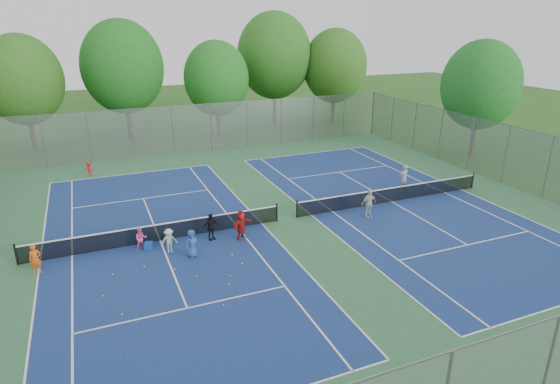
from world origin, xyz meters
The scene contains 37 objects.
ground centered at (0.00, 0.00, 0.00)m, with size 120.00×120.00×0.00m, color #26551A.
court_pad centered at (0.00, 0.00, 0.01)m, with size 32.00×32.00×0.01m, color #306740.
court_left centered at (-7.00, 0.00, 0.02)m, with size 10.97×23.77×0.01m, color navy.
court_right centered at (7.00, 0.00, 0.02)m, with size 10.97×23.77×0.01m, color navy.
net_left centered at (-7.00, 0.00, 0.46)m, with size 12.87×0.10×0.91m, color black.
net_right centered at (7.00, 0.00, 0.46)m, with size 12.87×0.10×0.91m, color black.
fence_north centered at (0.00, 16.00, 2.00)m, with size 32.00×0.10×4.00m, color gray.
fence_south centered at (0.00, -16.00, 2.00)m, with size 32.00×0.10×4.00m, color gray.
fence_east centered at (16.00, 0.00, 2.00)m, with size 32.00×0.10×4.00m, color gray.
tree_nw centered at (-14.00, 22.00, 5.89)m, with size 6.40×6.40×9.58m.
tree_nl centered at (-6.00, 23.00, 6.54)m, with size 7.20×7.20×10.69m.
tree_nc centered at (2.00, 21.00, 5.39)m, with size 6.00×6.00×8.85m.
tree_nr centered at (9.00, 24.00, 7.04)m, with size 7.60×7.60×11.42m.
tree_ne centered at (15.00, 22.00, 5.97)m, with size 6.60×6.60×9.77m.
tree_side_e centered at (19.00, 6.00, 5.74)m, with size 6.00×6.00×9.20m.
ball_crate centered at (-7.65, -0.62, 0.16)m, with size 0.37×0.37×0.32m, color #1744B1.
ball_hopper centered at (-6.63, -0.45, 0.26)m, with size 0.26×0.26×0.52m, color #24872C.
student_a centered at (-12.51, -1.12, 0.68)m, with size 0.50×0.33×1.36m, color orange.
student_b centered at (-7.96, -0.60, 0.57)m, with size 0.56×0.44×1.15m, color #F65F93.
student_c centered at (-6.75, -1.40, 0.61)m, with size 0.79×0.45×1.22m, color beige.
student_d centered at (-4.57, -0.87, 0.71)m, with size 0.84×0.35×1.43m, color black.
student_e centered at (-5.85, -2.29, 0.69)m, with size 0.67×0.44×1.37m, color #2A509A.
student_f centered at (-3.12, -1.35, 0.77)m, with size 1.42×0.45×1.53m, color #AF1A19.
child_far_baseline centered at (-9.89, 12.54, 0.51)m, with size 0.66×0.38×1.03m, color #AB181A.
instructor centered at (8.82, 1.32, 0.89)m, with size 0.65×0.43×1.78m, color #9C9C9F.
teen_court_b centered at (4.39, -1.45, 0.82)m, with size 0.96×0.40×1.64m, color silver.
tennis_ball_0 centered at (-5.04, -5.43, 0.03)m, with size 0.07×0.07×0.07m, color #CFED37.
tennis_ball_1 centered at (-9.95, -4.28, 0.03)m, with size 0.07×0.07×0.07m, color #B9DB33.
tennis_ball_2 centered at (-9.48, -2.66, 0.03)m, with size 0.07×0.07×0.07m, color yellow.
tennis_ball_3 centered at (-5.66, -6.80, 0.03)m, with size 0.07×0.07×0.07m, color yellow.
tennis_ball_4 centered at (-4.77, -4.76, 0.03)m, with size 0.07×0.07×0.07m, color #AEC62E.
tennis_ball_5 centered at (-3.94, -3.93, 0.03)m, with size 0.07×0.07×0.07m, color #C7F138.
tennis_ball_6 centered at (-9.38, -5.90, 0.03)m, with size 0.07×0.07×0.07m, color #C4D832.
tennis_ball_7 centered at (-4.11, -2.92, 0.03)m, with size 0.07×0.07×0.07m, color #B8DE33.
tennis_ball_8 centered at (-6.90, -3.26, 0.03)m, with size 0.07×0.07×0.07m, color #CDDB32.
tennis_ball_9 centered at (-6.14, -4.25, 0.03)m, with size 0.07×0.07×0.07m, color #C2E836.
tennis_ball_10 centered at (-8.11, -2.48, 0.03)m, with size 0.07×0.07×0.07m, color #C4EC37.
Camera 1 is at (-9.64, -22.00, 10.52)m, focal length 30.00 mm.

